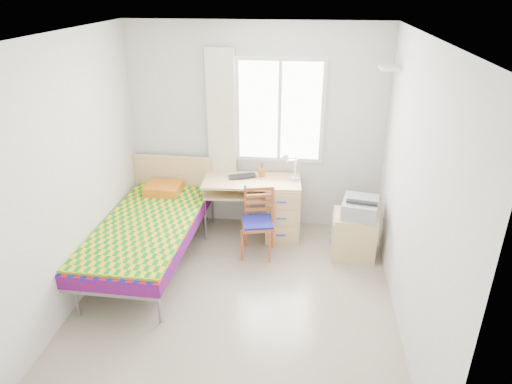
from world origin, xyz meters
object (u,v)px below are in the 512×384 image
desk (277,206)px  chair (259,217)px  cabinet (354,235)px  bed (150,226)px  printer (360,207)px

desk → chair: bearing=-116.2°
desk → cabinet: desk is taller
bed → desk: bed is taller
bed → printer: size_ratio=4.28×
desk → bed: bearing=-154.9°
chair → cabinet: chair is taller
chair → cabinet: size_ratio=1.55×
chair → cabinet: bearing=-9.4°
cabinet → printer: size_ratio=1.05×
bed → printer: bed is taller
chair → desk: bearing=54.3°
desk → printer: bearing=-24.2°
chair → cabinet: 1.14m
chair → printer: size_ratio=1.63×
chair → cabinet: (1.12, 0.07, -0.20)m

